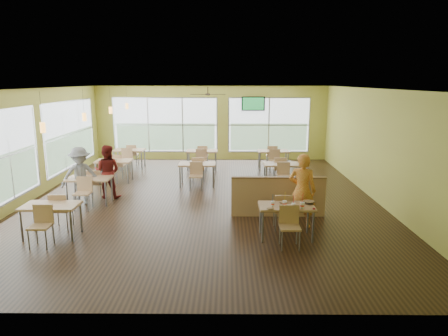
# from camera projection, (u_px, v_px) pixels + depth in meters

# --- Properties ---
(room) EXTENTS (12.00, 12.04, 3.20)m
(room) POSITION_uv_depth(u_px,v_px,m) (203.00, 145.00, 11.50)
(room) COLOR black
(room) RESTS_ON ground
(window_bays) EXTENTS (9.24, 10.24, 2.38)m
(window_bays) POSITION_uv_depth(u_px,v_px,m) (136.00, 135.00, 14.55)
(window_bays) COLOR white
(window_bays) RESTS_ON room
(main_table) EXTENTS (1.22, 1.52, 0.87)m
(main_table) POSITION_uv_depth(u_px,v_px,m) (286.00, 210.00, 8.76)
(main_table) COLOR tan
(main_table) RESTS_ON floor
(half_wall_divider) EXTENTS (2.40, 0.14, 1.04)m
(half_wall_divider) POSITION_uv_depth(u_px,v_px,m) (278.00, 196.00, 10.20)
(half_wall_divider) COLOR tan
(half_wall_divider) RESTS_ON floor
(dining_tables) EXTENTS (6.92, 8.72, 0.87)m
(dining_tables) POSITION_uv_depth(u_px,v_px,m) (175.00, 165.00, 13.39)
(dining_tables) COLOR tan
(dining_tables) RESTS_ON floor
(pendant_lights) EXTENTS (0.11, 7.31, 0.86)m
(pendant_lights) POSITION_uv_depth(u_px,v_px,m) (98.00, 113.00, 12.00)
(pendant_lights) COLOR #2D2119
(pendant_lights) RESTS_ON ceiling
(ceiling_fan) EXTENTS (1.25, 1.25, 0.29)m
(ceiling_fan) POSITION_uv_depth(u_px,v_px,m) (208.00, 94.00, 14.14)
(ceiling_fan) COLOR #2D2119
(ceiling_fan) RESTS_ON ceiling
(tv_backwall) EXTENTS (1.00, 0.07, 0.60)m
(tv_backwall) POSITION_uv_depth(u_px,v_px,m) (253.00, 104.00, 17.06)
(tv_backwall) COLOR black
(tv_backwall) RESTS_ON wall_back
(man_plaid) EXTENTS (0.75, 0.62, 1.78)m
(man_plaid) POSITION_uv_depth(u_px,v_px,m) (302.00, 191.00, 9.39)
(man_plaid) COLOR #D35217
(man_plaid) RESTS_ON floor
(patron_maroon) EXTENTS (0.82, 0.67, 1.58)m
(patron_maroon) POSITION_uv_depth(u_px,v_px,m) (107.00, 172.00, 11.77)
(patron_maroon) COLOR #5F1713
(patron_maroon) RESTS_ON floor
(patron_grey) EXTENTS (1.20, 0.96, 1.63)m
(patron_grey) POSITION_uv_depth(u_px,v_px,m) (81.00, 176.00, 11.16)
(patron_grey) COLOR slate
(patron_grey) RESTS_ON floor
(cup_blue) EXTENTS (0.08, 0.08, 0.30)m
(cup_blue) POSITION_uv_depth(u_px,v_px,m) (273.00, 204.00, 8.64)
(cup_blue) COLOR white
(cup_blue) RESTS_ON main_table
(cup_yellow) EXTENTS (0.10, 0.10, 0.36)m
(cup_yellow) POSITION_uv_depth(u_px,v_px,m) (285.00, 203.00, 8.62)
(cup_yellow) COLOR white
(cup_yellow) RESTS_ON main_table
(cup_red_near) EXTENTS (0.09, 0.09, 0.33)m
(cup_red_near) POSITION_uv_depth(u_px,v_px,m) (293.00, 206.00, 8.48)
(cup_red_near) COLOR white
(cup_red_near) RESTS_ON main_table
(cup_red_far) EXTENTS (0.10, 0.10, 0.36)m
(cup_red_far) POSITION_uv_depth(u_px,v_px,m) (302.00, 205.00, 8.49)
(cup_red_far) COLOR white
(cup_red_far) RESTS_ON main_table
(food_basket) EXTENTS (0.25, 0.25, 0.06)m
(food_basket) POSITION_uv_depth(u_px,v_px,m) (309.00, 202.00, 8.85)
(food_basket) COLOR black
(food_basket) RESTS_ON main_table
(ketchup_cup) EXTENTS (0.06, 0.06, 0.02)m
(ketchup_cup) POSITION_uv_depth(u_px,v_px,m) (314.00, 209.00, 8.47)
(ketchup_cup) COLOR #A3141F
(ketchup_cup) RESTS_ON main_table
(wrapper_left) EXTENTS (0.17, 0.15, 0.04)m
(wrapper_left) POSITION_uv_depth(u_px,v_px,m) (270.00, 209.00, 8.44)
(wrapper_left) COLOR #947047
(wrapper_left) RESTS_ON main_table
(wrapper_mid) EXTENTS (0.22, 0.20, 0.04)m
(wrapper_mid) POSITION_uv_depth(u_px,v_px,m) (283.00, 202.00, 8.88)
(wrapper_mid) COLOR #947047
(wrapper_mid) RESTS_ON main_table
(wrapper_right) EXTENTS (0.16, 0.15, 0.04)m
(wrapper_right) POSITION_uv_depth(u_px,v_px,m) (296.00, 208.00, 8.47)
(wrapper_right) COLOR #947047
(wrapper_right) RESTS_ON main_table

